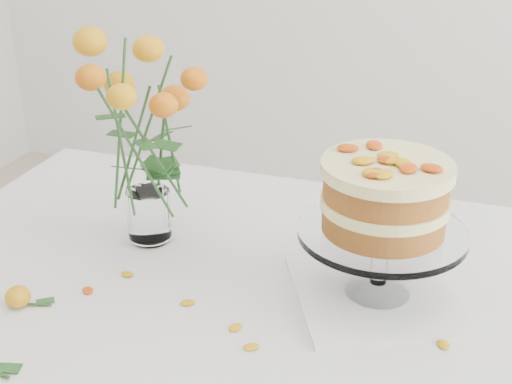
% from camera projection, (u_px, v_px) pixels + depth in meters
% --- Properties ---
extents(table, '(1.43, 0.93, 0.76)m').
position_uv_depth(table, '(273.00, 324.00, 1.29)').
color(table, '#A77B61').
rests_on(table, ground).
extents(napkin, '(0.37, 0.37, 0.01)m').
position_uv_depth(napkin, '(377.00, 294.00, 1.22)').
color(napkin, white).
rests_on(napkin, table).
extents(cake_stand, '(0.28, 0.28, 0.25)m').
position_uv_depth(cake_stand, '(385.00, 204.00, 1.15)').
color(cake_stand, white).
rests_on(cake_stand, napkin).
extents(rose_vase, '(0.32, 0.32, 0.42)m').
position_uv_depth(rose_vase, '(142.00, 120.00, 1.30)').
color(rose_vase, white).
rests_on(rose_vase, table).
extents(loose_rose_near, '(0.08, 0.04, 0.04)m').
position_uv_depth(loose_rose_near, '(18.00, 297.00, 1.19)').
color(loose_rose_near, orange).
rests_on(loose_rose_near, table).
extents(stray_petal_a, '(0.03, 0.02, 0.00)m').
position_uv_depth(stray_petal_a, '(188.00, 303.00, 1.20)').
color(stray_petal_a, orange).
rests_on(stray_petal_a, table).
extents(stray_petal_b, '(0.03, 0.02, 0.00)m').
position_uv_depth(stray_petal_b, '(235.00, 327.00, 1.14)').
color(stray_petal_b, orange).
rests_on(stray_petal_b, table).
extents(stray_petal_c, '(0.03, 0.02, 0.00)m').
position_uv_depth(stray_petal_c, '(251.00, 347.00, 1.09)').
color(stray_petal_c, orange).
rests_on(stray_petal_c, table).
extents(stray_petal_d, '(0.03, 0.02, 0.00)m').
position_uv_depth(stray_petal_d, '(127.00, 274.00, 1.28)').
color(stray_petal_d, orange).
rests_on(stray_petal_d, table).
extents(stray_petal_e, '(0.03, 0.02, 0.00)m').
position_uv_depth(stray_petal_e, '(88.00, 291.00, 1.23)').
color(stray_petal_e, orange).
rests_on(stray_petal_e, table).
extents(stray_petal_f, '(0.03, 0.02, 0.00)m').
position_uv_depth(stray_petal_f, '(444.00, 345.00, 1.10)').
color(stray_petal_f, orange).
rests_on(stray_petal_f, table).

